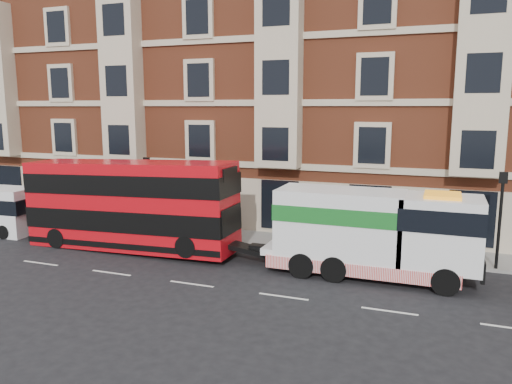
# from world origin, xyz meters

# --- Properties ---
(ground) EXTENTS (120.00, 120.00, 0.00)m
(ground) POSITION_xyz_m (0.00, 0.00, 0.00)
(ground) COLOR black
(ground) RESTS_ON ground
(sidewalk) EXTENTS (90.00, 3.00, 0.15)m
(sidewalk) POSITION_xyz_m (0.00, 7.50, 0.07)
(sidewalk) COLOR slate
(sidewalk) RESTS_ON ground
(victorian_terrace) EXTENTS (45.00, 12.00, 20.40)m
(victorian_terrace) POSITION_xyz_m (0.50, 15.00, 10.07)
(victorian_terrace) COLOR brown
(victorian_terrace) RESTS_ON ground
(lamp_post_west) EXTENTS (0.35, 0.15, 4.35)m
(lamp_post_west) POSITION_xyz_m (-6.00, 6.20, 2.68)
(lamp_post_west) COLOR black
(lamp_post_west) RESTS_ON sidewalk
(lamp_post_east) EXTENTS (0.35, 0.15, 4.35)m
(lamp_post_east) POSITION_xyz_m (12.00, 6.20, 2.68)
(lamp_post_east) COLOR black
(lamp_post_east) RESTS_ON sidewalk
(double_decker_bus) EXTENTS (11.24, 2.58, 4.55)m
(double_decker_bus) POSITION_xyz_m (-5.33, 3.52, 2.41)
(double_decker_bus) COLOR red
(double_decker_bus) RESTS_ON ground
(tow_truck) EXTENTS (9.00, 2.66, 3.75)m
(tow_truck) POSITION_xyz_m (6.72, 3.52, 1.99)
(tow_truck) COLOR white
(tow_truck) RESTS_ON ground
(pedestrian) EXTENTS (0.76, 0.57, 1.90)m
(pedestrian) POSITION_xyz_m (-13.01, 6.29, 1.10)
(pedestrian) COLOR #1A1933
(pedestrian) RESTS_ON sidewalk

